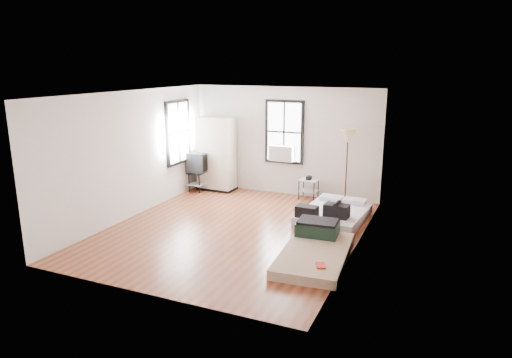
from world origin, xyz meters
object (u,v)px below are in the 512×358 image
at_px(wardrobe, 217,154).
at_px(tv_stand, 200,163).
at_px(mattress_main, 333,214).
at_px(floor_lamp, 348,139).
at_px(side_table, 309,184).
at_px(mattress_bare, 315,248).

distance_m(wardrobe, tv_stand, 0.52).
distance_m(mattress_main, floor_lamp, 1.95).
bearing_deg(tv_stand, wardrobe, 31.77).
bearing_deg(mattress_main, side_table, 129.35).
height_order(mattress_bare, tv_stand, tv_stand).
distance_m(wardrobe, side_table, 2.65).
height_order(mattress_bare, floor_lamp, floor_lamp).
bearing_deg(mattress_main, floor_lamp, 94.79).
bearing_deg(mattress_bare, mattress_main, 90.39).
bearing_deg(side_table, floor_lamp, -4.20).
distance_m(mattress_bare, tv_stand, 5.14).
height_order(mattress_main, side_table, side_table).
bearing_deg(mattress_bare, tv_stand, 139.50).
xyz_separation_m(mattress_bare, floor_lamp, (-0.19, 3.25, 1.48)).
bearing_deg(wardrobe, floor_lamp, 0.76).
distance_m(side_table, floor_lamp, 1.54).
relative_size(side_table, tv_stand, 0.58).
bearing_deg(floor_lamp, tv_stand, -176.36).
height_order(side_table, tv_stand, tv_stand).
height_order(mattress_main, floor_lamp, floor_lamp).
relative_size(mattress_bare, floor_lamp, 1.17).
bearing_deg(tv_stand, mattress_main, -15.40).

